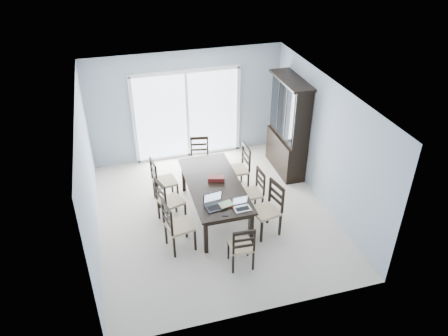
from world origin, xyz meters
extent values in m
plane|color=beige|center=(0.00, 0.00, 0.00)|extent=(5.00, 5.00, 0.00)
plane|color=white|center=(0.00, 0.00, 2.60)|extent=(5.00, 5.00, 0.00)
cube|color=#92A0AE|center=(0.00, 2.50, 1.30)|extent=(4.50, 0.02, 2.60)
cube|color=#92A0AE|center=(-2.25, 0.00, 1.30)|extent=(0.02, 5.00, 2.60)
cube|color=#92A0AE|center=(2.25, 0.00, 1.30)|extent=(0.02, 5.00, 2.60)
cube|color=gray|center=(0.00, 3.50, -0.05)|extent=(4.50, 2.00, 0.10)
cube|color=#99999E|center=(0.00, 4.50, 0.55)|extent=(4.50, 0.06, 1.10)
cube|color=black|center=(0.00, 0.00, 0.73)|extent=(1.00, 2.20, 0.04)
cube|color=black|center=(0.00, 0.00, 0.67)|extent=(0.88, 2.08, 0.10)
cube|color=black|center=(-0.42, -1.00, 0.34)|extent=(0.07, 0.07, 0.69)
cube|color=black|center=(0.42, -1.00, 0.34)|extent=(0.07, 0.07, 0.69)
cube|color=black|center=(-0.42, 1.00, 0.34)|extent=(0.07, 0.07, 0.69)
cube|color=black|center=(0.42, 1.00, 0.34)|extent=(0.07, 0.07, 0.69)
cube|color=black|center=(2.01, 1.25, 0.42)|extent=(0.45, 1.30, 0.85)
cube|color=black|center=(2.04, 1.25, 1.50)|extent=(0.38, 1.30, 1.30)
cube|color=black|center=(2.01, 1.25, 2.17)|extent=(0.50, 1.38, 0.05)
cube|color=black|center=(1.84, 0.83, 1.50)|extent=(0.02, 0.36, 1.18)
cube|color=black|center=(1.84, 1.25, 1.50)|extent=(0.02, 0.36, 1.18)
cube|color=black|center=(1.84, 1.67, 1.50)|extent=(0.02, 0.36, 1.18)
cube|color=silver|center=(0.00, 2.48, 1.05)|extent=(2.40, 0.02, 2.10)
cube|color=white|center=(0.00, 2.46, 2.14)|extent=(2.52, 0.05, 0.08)
cube|color=white|center=(0.00, 2.46, 1.05)|extent=(0.06, 0.05, 2.10)
cube|color=white|center=(0.00, 2.46, 0.03)|extent=(2.52, 0.05, 0.05)
cube|color=black|center=(-1.06, -0.58, 0.23)|extent=(0.04, 0.04, 0.45)
cube|color=black|center=(-0.98, -0.97, 0.23)|extent=(0.04, 0.04, 0.45)
cube|color=black|center=(-0.67, -0.50, 0.23)|extent=(0.04, 0.04, 0.45)
cube|color=black|center=(-0.59, -0.89, 0.23)|extent=(0.04, 0.04, 0.45)
cube|color=tan|center=(-0.83, -0.74, 0.48)|extent=(0.52, 0.52, 0.05)
cube|color=black|center=(-1.08, 0.19, 0.22)|extent=(0.04, 0.04, 0.43)
cube|color=black|center=(-0.96, -0.18, 0.22)|extent=(0.04, 0.04, 0.43)
cube|color=black|center=(-0.72, 0.31, 0.22)|extent=(0.04, 0.04, 0.43)
cube|color=black|center=(-0.60, -0.06, 0.22)|extent=(0.04, 0.04, 0.43)
cube|color=tan|center=(-0.84, 0.07, 0.46)|extent=(0.53, 0.53, 0.05)
cube|color=black|center=(-1.07, 0.92, 0.22)|extent=(0.04, 0.04, 0.45)
cube|color=black|center=(-1.02, 0.53, 0.22)|extent=(0.04, 0.04, 0.45)
cube|color=black|center=(-0.68, 0.97, 0.22)|extent=(0.04, 0.04, 0.45)
cube|color=black|center=(-0.63, 0.58, 0.22)|extent=(0.04, 0.04, 0.45)
cube|color=tan|center=(-0.85, 0.75, 0.47)|extent=(0.49, 0.49, 0.05)
cube|color=black|center=(1.02, -0.91, 0.23)|extent=(0.05, 0.05, 0.46)
cube|color=black|center=(0.92, -0.52, 0.23)|extent=(0.05, 0.05, 0.46)
cube|color=black|center=(0.62, -1.01, 0.23)|extent=(0.05, 0.05, 0.46)
cube|color=black|center=(0.53, -0.61, 0.23)|extent=(0.05, 0.05, 0.46)
cube|color=tan|center=(0.77, -0.76, 0.49)|extent=(0.54, 0.54, 0.05)
cube|color=black|center=(0.91, -0.24, 0.21)|extent=(0.04, 0.04, 0.41)
cube|color=black|center=(0.89, 0.12, 0.21)|extent=(0.04, 0.04, 0.41)
cube|color=black|center=(0.55, -0.26, 0.21)|extent=(0.04, 0.04, 0.41)
cube|color=black|center=(0.53, 0.10, 0.21)|extent=(0.04, 0.04, 0.41)
cube|color=tan|center=(0.72, -0.07, 0.43)|extent=(0.42, 0.42, 0.05)
cube|color=black|center=(0.89, 0.58, 0.23)|extent=(0.04, 0.04, 0.45)
cube|color=black|center=(0.87, 0.98, 0.23)|extent=(0.04, 0.04, 0.45)
cube|color=black|center=(0.49, 0.56, 0.23)|extent=(0.04, 0.04, 0.45)
cube|color=black|center=(0.47, 0.96, 0.23)|extent=(0.04, 0.04, 0.45)
cube|color=tan|center=(0.68, 0.77, 0.48)|extent=(0.47, 0.47, 0.05)
cube|color=black|center=(-0.11, -1.61, 0.20)|extent=(0.03, 0.03, 0.39)
cube|color=black|center=(0.24, -1.63, 0.20)|extent=(0.03, 0.03, 0.39)
cube|color=black|center=(-0.09, -1.27, 0.20)|extent=(0.03, 0.03, 0.39)
cube|color=black|center=(0.26, -1.29, 0.20)|extent=(0.03, 0.03, 0.39)
cube|color=tan|center=(0.08, -1.45, 0.42)|extent=(0.41, 0.41, 0.05)
cube|color=black|center=(0.26, 1.58, 0.21)|extent=(0.04, 0.04, 0.41)
cube|color=black|center=(-0.10, 1.65, 0.21)|extent=(0.04, 0.04, 0.41)
cube|color=black|center=(0.19, 1.22, 0.21)|extent=(0.04, 0.04, 0.41)
cube|color=black|center=(-0.17, 1.29, 0.21)|extent=(0.04, 0.04, 0.41)
cube|color=tan|center=(0.05, 1.43, 0.43)|extent=(0.47, 0.47, 0.05)
cube|color=black|center=(-0.16, -0.73, 0.76)|extent=(0.39, 0.30, 0.02)
cube|color=silver|center=(-0.16, -0.73, 0.88)|extent=(0.32, 0.08, 0.19)
cube|color=#B8B8BA|center=(0.27, -0.90, 0.76)|extent=(0.30, 0.21, 0.02)
cube|color=silver|center=(0.27, -0.90, 0.86)|extent=(0.26, 0.05, 0.15)
cube|color=maroon|center=(0.01, -0.73, 0.76)|extent=(0.23, 0.18, 0.03)
cube|color=gold|center=(0.02, -0.73, 0.78)|extent=(0.27, 0.23, 0.01)
cube|color=black|center=(-0.06, -1.00, 0.76)|extent=(0.11, 0.08, 0.01)
cube|color=#4E150F|center=(0.07, 0.11, 0.79)|extent=(0.34, 0.23, 0.08)
cube|color=maroon|center=(-0.76, 3.66, 0.40)|extent=(1.65, 1.48, 0.80)
cube|color=gray|center=(-0.76, 3.66, 0.83)|extent=(1.70, 1.53, 0.05)
camera|label=1|loc=(-1.70, -6.70, 5.42)|focal=35.00mm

